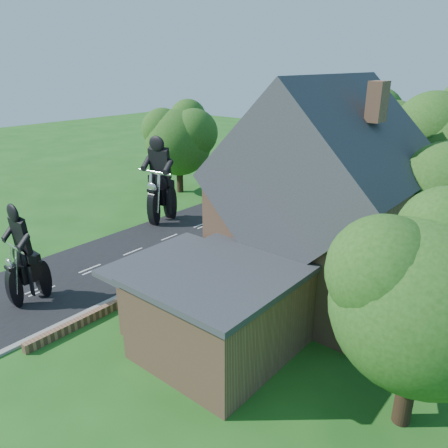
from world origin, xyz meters
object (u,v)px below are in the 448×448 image
Objects in this scene: garden_wall at (211,258)px; motorcycle_lead at (30,287)px; annex at (219,309)px; motorcycle_follow at (162,210)px; house at (323,207)px.

garden_wall is 9.51m from motorcycle_lead.
annex is 15.24m from motorcycle_follow.
house is 13.76m from motorcycle_follow.
motorcycle_follow is at bearing -71.42° from motorcycle_lead.
garden_wall is 13.97× the size of motorcycle_lead.
annex is at bearing -46.16° from garden_wall.
house is 5.20× the size of motorcycle_follow.
house is at bearing 84.76° from annex.
garden_wall is at bearing 133.84° from annex.
motorcycle_lead is (-9.18, -2.98, -1.03)m from annex.
annex reaches higher than motorcycle_follow.
motorcycle_follow is at bearing 145.77° from annex.
motorcycle_follow reaches higher than motorcycle_lead.
annex is 9.71m from motorcycle_lead.
motorcycle_follow is at bearing 158.51° from garden_wall.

